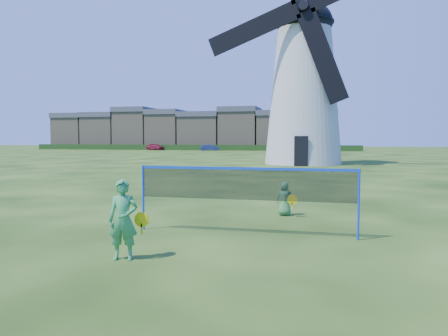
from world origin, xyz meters
TOP-DOWN VIEW (x-y plane):
  - ground at (0.00, 0.00)m, footprint 220.00×220.00m
  - windmill at (0.80, 27.96)m, footprint 15.48×6.50m
  - badminton_net at (0.77, 0.17)m, footprint 5.05×0.05m
  - player_girl at (-1.01, -2.36)m, footprint 0.72×0.45m
  - player_boy at (1.45, 2.79)m, footprint 0.60×0.39m
  - terraced_houses at (-23.73, 72.00)m, footprint 57.07×8.40m
  - hedge at (-22.00, 66.00)m, footprint 62.00×0.80m
  - car_left at (-28.06, 65.34)m, footprint 3.93×2.78m
  - car_right at (-16.87, 62.97)m, footprint 3.56×2.14m

SIDE VIEW (x-z plane):
  - ground at x=0.00m, z-range 0.00..0.00m
  - player_boy at x=1.45m, z-range 0.00..0.97m
  - hedge at x=-22.00m, z-range 0.00..1.00m
  - car_right at x=-16.87m, z-range 0.00..1.11m
  - car_left at x=-28.06m, z-range 0.00..1.24m
  - player_girl at x=-1.01m, z-range 0.00..1.47m
  - badminton_net at x=0.77m, z-range 0.36..1.91m
  - terraced_houses at x=-23.73m, z-range -0.33..8.03m
  - windmill at x=0.80m, z-range -3.31..16.99m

